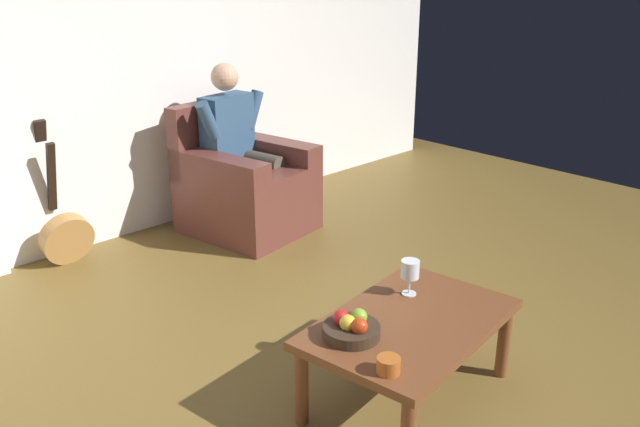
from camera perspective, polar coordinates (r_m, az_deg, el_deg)
ground_plane at (r=3.31m, az=11.03°, el=-14.38°), size 7.17×7.17×0.00m
wall_back at (r=4.87m, az=-16.24°, el=12.74°), size 6.37×0.06×2.53m
armchair at (r=4.92m, az=-6.51°, el=2.29°), size 0.86×0.92×0.93m
person_seated at (r=4.85m, az=-6.92°, el=5.96°), size 0.66×0.59×1.21m
coffee_table at (r=3.03m, az=7.65°, el=-9.87°), size 1.04×0.75×0.40m
guitar at (r=4.68m, az=-20.85°, el=-1.56°), size 0.34×0.30×0.94m
wine_glass_near at (r=3.16m, az=7.67°, el=-4.89°), size 0.09×0.09×0.17m
fruit_bowl at (r=2.84m, az=2.70°, el=-9.70°), size 0.24×0.24×0.11m
candle_jar at (r=2.63m, az=5.85°, el=-12.71°), size 0.09×0.09×0.06m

